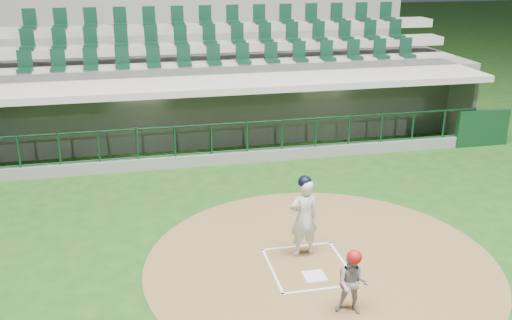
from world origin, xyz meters
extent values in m
plane|color=#1A4112|center=(0.00, 0.00, 0.00)|extent=(120.00, 120.00, 0.00)
cylinder|color=brown|center=(0.30, -0.20, 0.01)|extent=(7.20, 7.20, 0.01)
cube|color=silver|center=(0.00, -0.70, 0.02)|extent=(0.43, 0.43, 0.02)
cube|color=white|center=(-0.75, -0.30, 0.02)|extent=(0.05, 1.80, 0.01)
cube|color=white|center=(0.75, -0.30, 0.02)|extent=(0.05, 1.80, 0.01)
cube|color=white|center=(0.00, 0.55, 0.02)|extent=(1.55, 0.05, 0.01)
cube|color=white|center=(0.00, -1.15, 0.02)|extent=(1.55, 0.05, 0.01)
cube|color=slate|center=(0.00, 7.50, -0.55)|extent=(15.00, 3.00, 0.10)
cube|color=gray|center=(0.00, 9.10, 0.85)|extent=(15.00, 0.20, 2.70)
cube|color=beige|center=(0.00, 8.98, 1.10)|extent=(13.50, 0.04, 0.90)
cube|color=gray|center=(7.50, 7.50, 0.85)|extent=(0.20, 3.00, 2.70)
cube|color=#ACA49B|center=(0.00, 7.25, 2.30)|extent=(15.40, 3.50, 0.20)
cube|color=slate|center=(0.00, 5.95, 0.15)|extent=(15.00, 0.15, 0.40)
cube|color=black|center=(0.00, 5.95, 1.73)|extent=(15.00, 0.01, 0.95)
cube|color=brown|center=(0.00, 8.55, -0.28)|extent=(12.75, 0.40, 0.45)
cube|color=white|center=(-3.00, 7.50, 2.17)|extent=(1.30, 0.35, 0.04)
cube|color=white|center=(3.00, 7.50, 2.17)|extent=(1.30, 0.35, 0.04)
cube|color=black|center=(7.80, 5.90, 0.60)|extent=(1.80, 0.18, 1.20)
imported|color=maroon|center=(-4.65, 8.34, 0.28)|extent=(1.08, 0.72, 1.55)
imported|color=#A6111A|center=(-2.70, 8.43, 0.43)|extent=(1.11, 0.50, 1.86)
imported|color=#AE1312|center=(1.48, 8.44, 0.45)|extent=(0.98, 0.68, 1.91)
imported|color=#AD1215|center=(3.87, 8.52, 0.40)|extent=(1.74, 1.14, 1.80)
cube|color=slate|center=(0.00, 10.75, 1.15)|extent=(17.00, 6.50, 2.50)
cube|color=gray|center=(0.00, 9.25, 2.30)|extent=(16.60, 0.95, 0.30)
cube|color=gray|center=(0.00, 10.20, 2.85)|extent=(16.60, 0.95, 0.30)
cube|color=gray|center=(0.00, 11.15, 3.40)|extent=(16.60, 0.95, 0.30)
cube|color=slate|center=(0.00, 14.10, 2.53)|extent=(17.00, 0.25, 5.05)
imported|color=silver|center=(0.03, 0.20, 0.86)|extent=(0.67, 0.49, 1.69)
sphere|color=black|center=(0.03, 0.20, 1.64)|extent=(0.28, 0.28, 0.28)
cylinder|color=#A1864A|center=(-0.22, -0.05, 1.25)|extent=(0.58, 0.79, 0.39)
imported|color=#96969B|center=(0.27, -1.95, 0.59)|extent=(0.69, 0.62, 1.15)
sphere|color=#B21813|center=(0.27, -1.95, 1.11)|extent=(0.26, 0.26, 0.26)
cube|color=#AB1B12|center=(0.27, -1.80, 0.62)|extent=(0.32, 0.10, 0.35)
camera|label=1|loc=(-3.16, -9.91, 5.96)|focal=40.00mm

